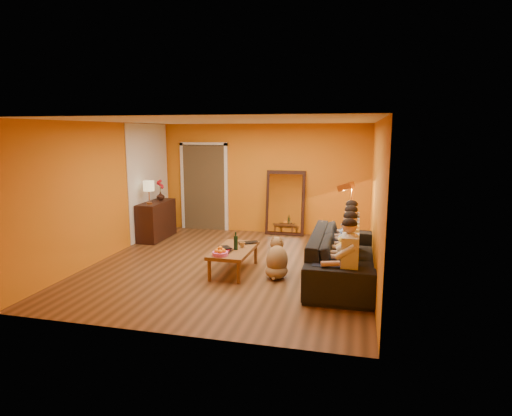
% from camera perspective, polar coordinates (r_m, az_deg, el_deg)
% --- Properties ---
extents(room_shell, '(5.00, 5.50, 2.60)m').
position_cam_1_polar(room_shell, '(7.96, -2.67, 2.07)').
color(room_shell, brown).
rests_on(room_shell, ground).
extents(white_accent, '(0.02, 1.90, 2.58)m').
position_cam_1_polar(white_accent, '(10.16, -14.06, 3.54)').
color(white_accent, white).
rests_on(white_accent, wall_left).
extents(doorway_recess, '(1.06, 0.30, 2.10)m').
position_cam_1_polar(doorway_recess, '(10.78, -6.69, 2.80)').
color(doorway_recess, '#3F2D19').
rests_on(doorway_recess, floor).
extents(door_jamb_left, '(0.08, 0.06, 2.20)m').
position_cam_1_polar(door_jamb_left, '(10.88, -9.73, 2.79)').
color(door_jamb_left, white).
rests_on(door_jamb_left, wall_back).
extents(door_jamb_right, '(0.08, 0.06, 2.20)m').
position_cam_1_polar(door_jamb_right, '(10.48, -3.99, 2.64)').
color(door_jamb_right, white).
rests_on(door_jamb_right, wall_back).
extents(door_header, '(1.22, 0.06, 0.08)m').
position_cam_1_polar(door_header, '(10.58, -7.04, 8.48)').
color(door_header, white).
rests_on(door_header, wall_back).
extents(mirror_frame, '(0.92, 0.27, 1.51)m').
position_cam_1_polar(mirror_frame, '(10.11, 3.93, 0.70)').
color(mirror_frame, black).
rests_on(mirror_frame, floor).
extents(mirror_glass, '(0.78, 0.21, 1.35)m').
position_cam_1_polar(mirror_glass, '(10.07, 3.89, 0.66)').
color(mirror_glass, white).
rests_on(mirror_glass, mirror_frame).
extents(sideboard, '(0.44, 1.18, 0.85)m').
position_cam_1_polar(sideboard, '(10.01, -13.12, -1.59)').
color(sideboard, black).
rests_on(sideboard, floor).
extents(table_lamp, '(0.24, 0.24, 0.51)m').
position_cam_1_polar(table_lamp, '(9.64, -14.08, 2.02)').
color(table_lamp, beige).
rests_on(table_lamp, sideboard).
extents(sofa, '(2.66, 1.04, 0.78)m').
position_cam_1_polar(sofa, '(7.29, 11.46, -6.25)').
color(sofa, black).
rests_on(sofa, floor).
extents(coffee_table, '(0.64, 1.23, 0.42)m').
position_cam_1_polar(coffee_table, '(7.51, -2.96, -6.97)').
color(coffee_table, brown).
rests_on(coffee_table, floor).
extents(floor_lamp, '(0.37, 0.33, 1.44)m').
position_cam_1_polar(floor_lamp, '(8.46, 12.56, -1.68)').
color(floor_lamp, '#C87D3A').
rests_on(floor_lamp, floor).
extents(dog, '(0.48, 0.65, 0.70)m').
position_cam_1_polar(dog, '(7.21, 2.83, -6.55)').
color(dog, '#9D7647').
rests_on(dog, floor).
extents(person_far_left, '(0.70, 0.44, 1.22)m').
position_cam_1_polar(person_far_left, '(6.26, 12.37, -6.90)').
color(person_far_left, beige).
rests_on(person_far_left, sofa).
extents(person_mid_left, '(0.70, 0.44, 1.22)m').
position_cam_1_polar(person_mid_left, '(6.79, 12.48, -5.55)').
color(person_mid_left, '#FFD154').
rests_on(person_mid_left, sofa).
extents(person_mid_right, '(0.70, 0.44, 1.22)m').
position_cam_1_polar(person_mid_right, '(7.32, 12.57, -4.40)').
color(person_mid_right, '#95B0E7').
rests_on(person_mid_right, sofa).
extents(person_far_right, '(0.70, 0.44, 1.22)m').
position_cam_1_polar(person_far_right, '(7.86, 12.65, -3.41)').
color(person_far_right, '#37363C').
rests_on(person_far_right, sofa).
extents(fruit_bowl, '(0.26, 0.26, 0.16)m').
position_cam_1_polar(fruit_bowl, '(7.04, -4.80, -5.70)').
color(fruit_bowl, '#F155AA').
rests_on(fruit_bowl, coffee_table).
extents(wine_bottle, '(0.07, 0.07, 0.31)m').
position_cam_1_polar(wine_bottle, '(7.35, -2.72, -4.39)').
color(wine_bottle, black).
rests_on(wine_bottle, coffee_table).
extents(tumbler, '(0.11, 0.11, 0.09)m').
position_cam_1_polar(tumbler, '(7.52, -1.83, -4.92)').
color(tumbler, '#B27F3F').
rests_on(tumbler, coffee_table).
extents(laptop, '(0.43, 0.39, 0.03)m').
position_cam_1_polar(laptop, '(7.72, -0.95, -4.73)').
color(laptop, black).
rests_on(laptop, coffee_table).
extents(book_lower, '(0.20, 0.27, 0.02)m').
position_cam_1_polar(book_lower, '(7.31, -4.78, -5.64)').
color(book_lower, black).
rests_on(book_lower, coffee_table).
extents(book_mid, '(0.18, 0.23, 0.02)m').
position_cam_1_polar(book_mid, '(7.32, -4.68, -5.47)').
color(book_mid, red).
rests_on(book_mid, book_lower).
extents(book_upper, '(0.28, 0.29, 0.02)m').
position_cam_1_polar(book_upper, '(7.29, -4.81, -5.36)').
color(book_upper, black).
rests_on(book_upper, book_mid).
extents(vase, '(0.19, 0.19, 0.19)m').
position_cam_1_polar(vase, '(10.14, -12.61, 1.58)').
color(vase, black).
rests_on(vase, sideboard).
extents(flowers, '(0.17, 0.17, 0.48)m').
position_cam_1_polar(flowers, '(10.11, -12.67, 3.05)').
color(flowers, red).
rests_on(flowers, vase).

